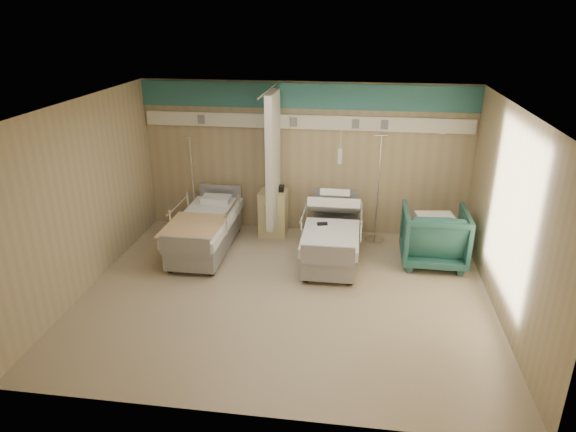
{
  "coord_description": "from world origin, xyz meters",
  "views": [
    {
      "loc": [
        0.97,
        -6.61,
        3.95
      ],
      "look_at": [
        -0.05,
        0.6,
        1.02
      ],
      "focal_mm": 32.0,
      "sensor_mm": 36.0,
      "label": 1
    }
  ],
  "objects": [
    {
      "name": "ground",
      "position": [
        0.0,
        0.0,
        0.0
      ],
      "size": [
        6.0,
        5.0,
        0.0
      ],
      "primitive_type": "cube",
      "color": "tan",
      "rests_on": "ground"
    },
    {
      "name": "room_walls",
      "position": [
        -0.03,
        0.25,
        1.86
      ],
      "size": [
        6.04,
        5.04,
        2.82
      ],
      "color": "tan",
      "rests_on": "ground"
    },
    {
      "name": "bed_right",
      "position": [
        0.6,
        1.3,
        0.32
      ],
      "size": [
        1.0,
        2.16,
        0.63
      ],
      "primitive_type": null,
      "color": "silver",
      "rests_on": "ground"
    },
    {
      "name": "bed_left",
      "position": [
        -1.6,
        1.3,
        0.32
      ],
      "size": [
        1.0,
        2.16,
        0.63
      ],
      "primitive_type": null,
      "color": "silver",
      "rests_on": "ground"
    },
    {
      "name": "bedside_cabinet",
      "position": [
        -0.55,
        2.2,
        0.42
      ],
      "size": [
        0.5,
        0.48,
        0.85
      ],
      "primitive_type": "cube",
      "color": "#D2C383",
      "rests_on": "ground"
    },
    {
      "name": "visitor_armchair",
      "position": [
        2.28,
        1.39,
        0.48
      ],
      "size": [
        1.03,
        1.06,
        0.96
      ],
      "primitive_type": "imported",
      "rotation": [
        0.0,
        0.0,
        3.14
      ],
      "color": "#20504A",
      "rests_on": "ground"
    },
    {
      "name": "waffle_blanket",
      "position": [
        2.27,
        1.34,
        1.0
      ],
      "size": [
        0.66,
        0.6,
        0.07
      ],
      "primitive_type": "cube",
      "rotation": [
        0.0,
        0.0,
        3.27
      ],
      "color": "silver",
      "rests_on": "visitor_armchair"
    },
    {
      "name": "iv_stand_right",
      "position": [
        1.35,
        2.15,
        0.4
      ],
      "size": [
        0.35,
        0.35,
        1.98
      ],
      "rotation": [
        0.0,
        0.0,
        -0.18
      ],
      "color": "silver",
      "rests_on": "ground"
    },
    {
      "name": "iv_stand_left",
      "position": [
        -2.08,
        2.21,
        0.37
      ],
      "size": [
        0.33,
        0.33,
        1.83
      ],
      "rotation": [
        0.0,
        0.0,
        -0.28
      ],
      "color": "silver",
      "rests_on": "ground"
    },
    {
      "name": "call_remote",
      "position": [
        0.44,
        1.25,
        0.65
      ],
      "size": [
        0.18,
        0.12,
        0.04
      ],
      "primitive_type": "cube",
      "rotation": [
        0.0,
        0.0,
        0.25
      ],
      "color": "black",
      "rests_on": "bed_right"
    },
    {
      "name": "tan_blanket",
      "position": [
        -1.65,
        0.84,
        0.65
      ],
      "size": [
        0.92,
        1.14,
        0.04
      ],
      "primitive_type": "cube",
      "rotation": [
        0.0,
        0.0,
        -0.02
      ],
      "color": "tan",
      "rests_on": "bed_left"
    },
    {
      "name": "toiletry_bag",
      "position": [
        -0.45,
        2.21,
        0.91
      ],
      "size": [
        0.21,
        0.14,
        0.11
      ],
      "primitive_type": "cube",
      "rotation": [
        0.0,
        0.0,
        0.03
      ],
      "color": "black",
      "rests_on": "bedside_cabinet"
    },
    {
      "name": "white_cup",
      "position": [
        -0.63,
        2.25,
        0.91
      ],
      "size": [
        0.11,
        0.11,
        0.12
      ],
      "primitive_type": "cylinder",
      "rotation": [
        0.0,
        0.0,
        -0.35
      ],
      "color": "white",
      "rests_on": "bedside_cabinet"
    }
  ]
}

